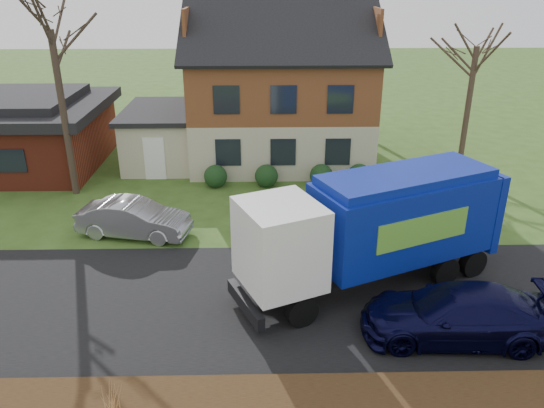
{
  "coord_description": "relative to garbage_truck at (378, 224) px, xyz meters",
  "views": [
    {
      "loc": [
        0.96,
        -13.74,
        9.28
      ],
      "look_at": [
        1.31,
        2.5,
        2.19
      ],
      "focal_mm": 35.0,
      "sensor_mm": 36.0,
      "label": 1
    }
  ],
  "objects": [
    {
      "name": "tree_front_west",
      "position": [
        -12.14,
        8.0,
        6.1
      ],
      "size": [
        3.37,
        3.37,
        10.01
      ],
      "color": "#392C22",
      "rests_on": "ground"
    },
    {
      "name": "grass_clump_mid",
      "position": [
        -6.87,
        -5.95,
        -1.33
      ],
      "size": [
        0.37,
        0.3,
        1.03
      ],
      "color": "tan",
      "rests_on": "mulch_verge"
    },
    {
      "name": "ranch_house",
      "position": [
        -16.58,
        12.02,
        -0.33
      ],
      "size": [
        9.8,
        8.2,
        3.7
      ],
      "color": "maroon",
      "rests_on": "ground"
    },
    {
      "name": "ground",
      "position": [
        -4.58,
        -0.98,
        -2.14
      ],
      "size": [
        120.0,
        120.0,
        0.0
      ],
      "primitive_type": "plane",
      "color": "#324F1A",
      "rests_on": "ground"
    },
    {
      "name": "navy_wagon",
      "position": [
        1.69,
        -2.78,
        -1.39
      ],
      "size": [
        5.28,
        2.41,
        1.5
      ],
      "primitive_type": "imported",
      "rotation": [
        0.0,
        0.0,
        -1.63
      ],
      "color": "black",
      "rests_on": "ground"
    },
    {
      "name": "main_house",
      "position": [
        -3.09,
        12.93,
        1.89
      ],
      "size": [
        12.95,
        8.95,
        9.26
      ],
      "color": "#BFB59A",
      "rests_on": "ground"
    },
    {
      "name": "silver_sedan",
      "position": [
        -8.49,
        3.66,
        -1.44
      ],
      "size": [
        4.48,
        2.34,
        1.41
      ],
      "primitive_type": "imported",
      "rotation": [
        0.0,
        0.0,
        1.36
      ],
      "color": "#989A9F",
      "rests_on": "ground"
    },
    {
      "name": "road",
      "position": [
        -4.58,
        -0.98,
        -2.13
      ],
      "size": [
        80.0,
        7.0,
        0.02
      ],
      "primitive_type": "cube",
      "color": "black",
      "rests_on": "ground"
    },
    {
      "name": "garbage_truck",
      "position": [
        0.0,
        0.0,
        0.0
      ],
      "size": [
        8.86,
        5.62,
        3.71
      ],
      "rotation": [
        0.0,
        0.0,
        0.42
      ],
      "color": "black",
      "rests_on": "ground"
    },
    {
      "name": "tree_front_east",
      "position": [
        6.44,
        10.48,
        5.04
      ],
      "size": [
        3.18,
        3.18,
        8.84
      ],
      "color": "#413227",
      "rests_on": "ground"
    }
  ]
}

